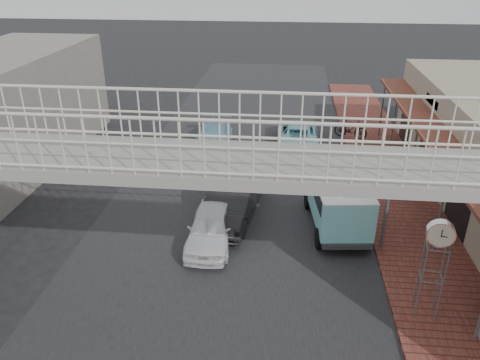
% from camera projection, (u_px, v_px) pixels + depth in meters
% --- Properties ---
extents(ground, '(120.00, 120.00, 0.00)m').
position_uv_depth(ground, '(223.00, 257.00, 15.27)').
color(ground, black).
rests_on(ground, ground).
extents(road_strip, '(10.00, 60.00, 0.01)m').
position_uv_depth(road_strip, '(223.00, 257.00, 15.27)').
color(road_strip, black).
rests_on(road_strip, ground).
extents(sidewalk, '(3.00, 40.00, 0.10)m').
position_uv_depth(sidewalk, '(407.00, 219.00, 17.34)').
color(sidewalk, brown).
rests_on(sidewalk, ground).
extents(footbridge, '(16.40, 2.40, 6.34)m').
position_uv_depth(footbridge, '(196.00, 243.00, 10.31)').
color(footbridge, gray).
rests_on(footbridge, ground).
extents(white_hatchback, '(1.46, 3.60, 1.23)m').
position_uv_depth(white_hatchback, '(211.00, 226.00, 15.82)').
color(white_hatchback, white).
rests_on(white_hatchback, ground).
extents(dark_sedan, '(2.08, 4.67, 1.49)m').
position_uv_depth(dark_sedan, '(232.00, 199.00, 17.31)').
color(dark_sedan, black).
rests_on(dark_sedan, ground).
extents(angkot_curb, '(2.06, 4.37, 1.21)m').
position_uv_depth(angkot_curb, '(298.00, 133.00, 24.17)').
color(angkot_curb, '#6FBCC1').
rests_on(angkot_curb, ground).
extents(angkot_far, '(1.96, 4.42, 1.26)m').
position_uv_depth(angkot_far, '(213.00, 138.00, 23.41)').
color(angkot_far, '#6DA3BE').
rests_on(angkot_far, ground).
extents(angkot_van, '(2.20, 4.12, 1.94)m').
position_uv_depth(angkot_van, '(338.00, 197.00, 16.41)').
color(angkot_van, black).
rests_on(angkot_van, ground).
extents(motorcycle_near, '(1.66, 0.80, 0.84)m').
position_uv_depth(motorcycle_near, '(399.00, 183.00, 19.03)').
color(motorcycle_near, black).
rests_on(motorcycle_near, sidewalk).
extents(motorcycle_far, '(1.82, 1.08, 1.06)m').
position_uv_depth(motorcycle_far, '(351.00, 128.00, 24.70)').
color(motorcycle_far, black).
rests_on(motorcycle_far, sidewalk).
extents(street_clock, '(0.73, 0.63, 2.89)m').
position_uv_depth(street_clock, '(440.00, 238.00, 11.72)').
color(street_clock, '#59595B').
rests_on(street_clock, sidewalk).
extents(arrow_sign, '(1.98, 1.29, 3.31)m').
position_uv_depth(arrow_sign, '(420.00, 179.00, 14.20)').
color(arrow_sign, '#59595B').
rests_on(arrow_sign, sidewalk).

